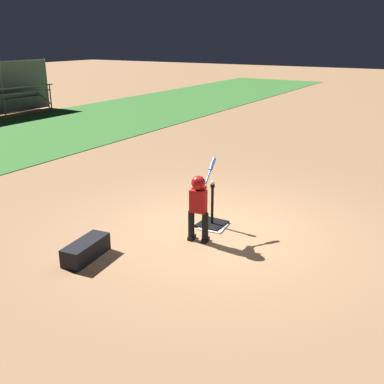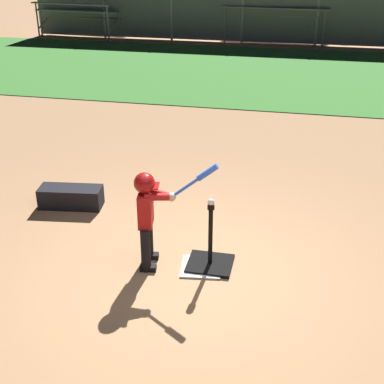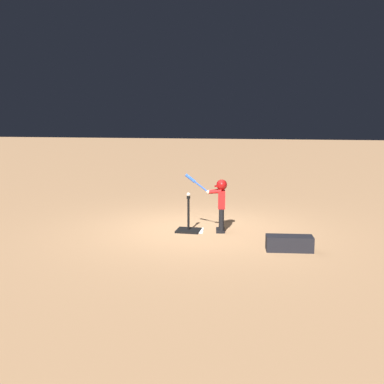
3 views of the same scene
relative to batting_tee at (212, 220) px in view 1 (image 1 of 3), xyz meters
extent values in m
plane|color=#AD7F56|center=(-0.14, -0.23, -0.09)|extent=(90.00, 90.00, 0.00)
cylinder|color=#9E9EA3|center=(5.92, 13.43, 1.03)|extent=(0.08, 0.08, 2.24)
cylinder|color=#9E9EA3|center=(8.35, 13.43, 1.03)|extent=(0.08, 0.08, 2.24)
cube|color=white|center=(-0.09, -0.06, -0.08)|extent=(0.49, 0.49, 0.02)
cube|color=black|center=(0.00, 0.00, -0.07)|extent=(0.50, 0.45, 0.04)
cylinder|color=black|center=(0.00, 0.00, 0.29)|extent=(0.05, 0.05, 0.67)
cylinder|color=black|center=(0.00, 0.00, 0.65)|extent=(0.08, 0.08, 0.05)
cylinder|color=black|center=(-0.71, 0.00, 0.16)|extent=(0.12, 0.12, 0.51)
cube|color=black|center=(-0.69, 0.01, -0.06)|extent=(0.19, 0.12, 0.06)
cylinder|color=black|center=(-0.67, -0.24, 0.16)|extent=(0.12, 0.12, 0.51)
cube|color=black|center=(-0.65, -0.23, -0.06)|extent=(0.19, 0.12, 0.06)
cube|color=red|center=(-0.69, -0.12, 0.61)|extent=(0.18, 0.29, 0.38)
sphere|color=#DBB293|center=(-0.69, -0.12, 0.91)|extent=(0.19, 0.19, 0.19)
sphere|color=maroon|center=(-0.69, -0.12, 0.92)|extent=(0.23, 0.23, 0.23)
cube|color=maroon|center=(-0.60, -0.10, 0.89)|extent=(0.14, 0.18, 0.01)
cylinder|color=red|center=(-0.56, -0.05, 0.78)|extent=(0.31, 0.12, 0.11)
cylinder|color=red|center=(-0.54, -0.14, 0.78)|extent=(0.31, 0.20, 0.11)
sphere|color=#DBB293|center=(-0.41, -0.07, 0.76)|extent=(0.10, 0.10, 0.10)
cylinder|color=blue|center=(-0.18, -0.03, 0.94)|extent=(0.48, 0.11, 0.38)
cylinder|color=blue|center=(-0.04, -0.01, 1.05)|extent=(0.24, 0.10, 0.20)
cylinder|color=black|center=(-0.43, -0.07, 0.75)|extent=(0.05, 0.05, 0.05)
sphere|color=white|center=(0.00, 0.00, 0.71)|extent=(0.07, 0.07, 0.07)
cube|color=gray|center=(6.53, 14.30, 0.21)|extent=(2.87, 0.57, 0.04)
cube|color=gray|center=(6.56, 14.52, -0.05)|extent=(2.88, 0.63, 0.04)
cube|color=gray|center=(6.46, 13.73, 0.51)|extent=(2.87, 0.57, 0.04)
cube|color=gray|center=(6.49, 13.96, 0.25)|extent=(2.88, 0.63, 0.04)
cube|color=gray|center=(6.39, 13.17, 0.80)|extent=(2.87, 0.57, 0.04)
cube|color=gray|center=(6.42, 13.39, 0.55)|extent=(2.88, 0.63, 0.04)
cube|color=gray|center=(6.32, 12.60, 1.10)|extent=(2.87, 0.57, 0.04)
cube|color=gray|center=(6.35, 12.83, 0.84)|extent=(2.88, 0.63, 0.04)
cylinder|color=gray|center=(7.87, 14.36, 0.07)|extent=(0.06, 0.06, 0.32)
cylinder|color=gray|center=(7.63, 12.44, 0.52)|extent=(0.06, 0.06, 1.21)
cylinder|color=gray|center=(7.75, 13.40, 0.67)|extent=(0.29, 1.95, 0.94)
cube|color=black|center=(-2.10, 1.03, 0.05)|extent=(0.87, 0.42, 0.28)
camera|label=1|loc=(-6.52, -3.53, 3.10)|focal=42.00mm
camera|label=2|loc=(0.85, -4.96, 3.28)|focal=50.00mm
camera|label=3|loc=(-2.00, 9.11, 2.28)|focal=42.00mm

